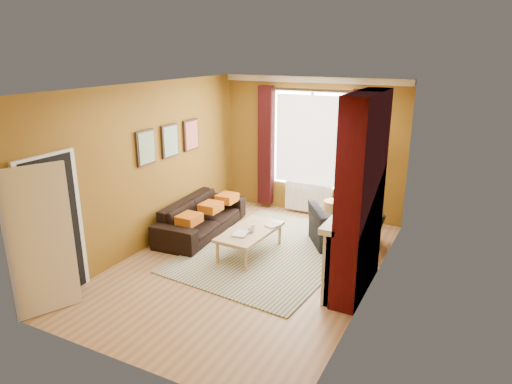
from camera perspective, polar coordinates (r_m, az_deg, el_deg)
ground at (r=7.43m, az=-0.89°, el=-9.01°), size 5.50×5.50×0.00m
room_walls at (r=6.91m, az=4.76°, el=1.18°), size 3.82×5.54×2.83m
striped_rug at (r=7.87m, az=1.93°, el=-7.36°), size 2.69×3.54×0.02m
sofa at (r=8.60m, az=-6.84°, el=-3.05°), size 0.99×2.21×0.63m
armchair at (r=8.11m, az=10.93°, el=-4.24°), size 1.44×1.40×0.71m
coffee_table at (r=7.62m, az=-0.75°, el=-5.10°), size 0.71×1.33×0.43m
wicker_stool at (r=9.06m, az=9.64°, el=-2.56°), size 0.50×0.50×0.49m
floor_lamp at (r=8.65m, az=14.69°, el=3.73°), size 0.32×0.32×1.70m
book_a at (r=7.46m, az=-2.71°, el=-5.12°), size 0.26×0.32×0.03m
book_b at (r=7.85m, az=1.62°, el=-3.96°), size 0.26×0.31×0.02m
mug at (r=7.47m, az=-0.54°, el=-4.80°), size 0.11×0.11×0.09m
tv_remote at (r=7.67m, az=-0.58°, el=-4.49°), size 0.06×0.15×0.02m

